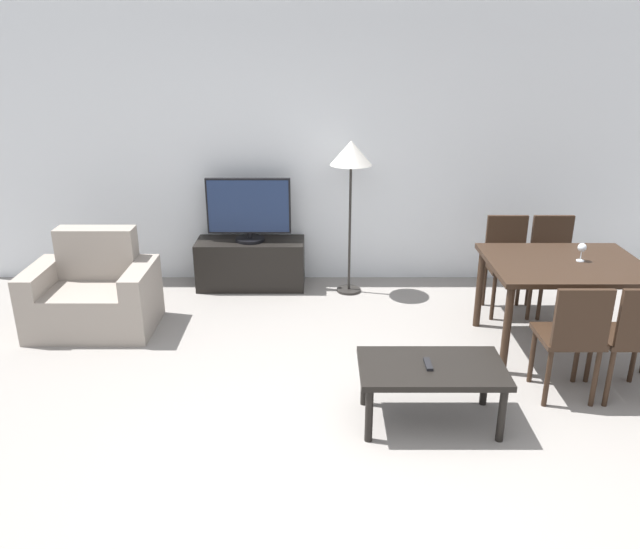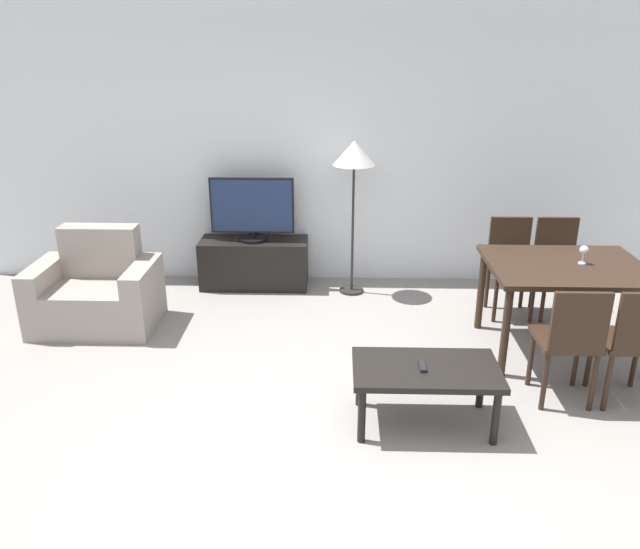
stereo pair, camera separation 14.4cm
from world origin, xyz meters
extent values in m
plane|color=gray|center=(0.00, 0.00, 0.00)|extent=(18.00, 18.00, 0.00)
cube|color=silver|center=(0.00, 3.30, 1.35)|extent=(7.40, 0.06, 2.70)
cube|color=gray|center=(-2.03, 2.01, 0.20)|extent=(0.68, 0.70, 0.39)
cube|color=gray|center=(-2.03, 2.26, 0.62)|extent=(0.68, 0.20, 0.45)
cube|color=gray|center=(-2.45, 2.01, 0.29)|extent=(0.18, 0.70, 0.57)
cube|color=gray|center=(-1.60, 2.01, 0.29)|extent=(0.18, 0.70, 0.57)
cube|color=black|center=(-0.77, 3.02, 0.24)|extent=(1.07, 0.42, 0.49)
cylinder|color=black|center=(-0.77, 3.02, 0.50)|extent=(0.29, 0.29, 0.03)
cylinder|color=black|center=(-0.77, 3.02, 0.54)|extent=(0.04, 0.04, 0.05)
cube|color=black|center=(-0.77, 3.02, 0.84)|extent=(0.82, 0.04, 0.55)
cube|color=#19284C|center=(-0.77, 2.99, 0.84)|extent=(0.79, 0.01, 0.51)
cube|color=black|center=(0.64, 0.60, 0.40)|extent=(0.94, 0.53, 0.04)
cylinder|color=black|center=(0.23, 0.39, 0.19)|extent=(0.05, 0.05, 0.38)
cylinder|color=black|center=(1.06, 0.39, 0.19)|extent=(0.05, 0.05, 0.38)
cylinder|color=black|center=(0.23, 0.81, 0.19)|extent=(0.05, 0.05, 0.38)
cylinder|color=black|center=(1.06, 0.81, 0.19)|extent=(0.05, 0.05, 0.38)
cube|color=black|center=(1.84, 1.66, 0.73)|extent=(1.19, 0.95, 0.04)
cylinder|color=black|center=(1.31, 1.24, 0.35)|extent=(0.06, 0.06, 0.71)
cylinder|color=black|center=(1.31, 2.08, 0.35)|extent=(0.06, 0.06, 0.71)
cylinder|color=black|center=(2.38, 2.08, 0.35)|extent=(0.06, 0.06, 0.71)
cube|color=black|center=(1.63, 0.95, 0.45)|extent=(0.40, 0.40, 0.04)
cylinder|color=black|center=(1.47, 1.11, 0.22)|extent=(0.04, 0.04, 0.43)
cylinder|color=black|center=(1.80, 1.11, 0.22)|extent=(0.04, 0.04, 0.43)
cylinder|color=black|center=(1.47, 0.79, 0.22)|extent=(0.04, 0.04, 0.43)
cylinder|color=black|center=(1.80, 0.79, 0.22)|extent=(0.04, 0.04, 0.43)
cube|color=black|center=(1.63, 0.77, 0.67)|extent=(0.37, 0.04, 0.41)
cube|color=black|center=(2.05, 2.37, 0.45)|extent=(0.40, 0.40, 0.04)
cylinder|color=black|center=(1.89, 2.21, 0.22)|extent=(0.04, 0.04, 0.43)
cylinder|color=black|center=(2.21, 2.21, 0.22)|extent=(0.04, 0.04, 0.43)
cylinder|color=black|center=(1.89, 2.53, 0.22)|extent=(0.04, 0.04, 0.43)
cylinder|color=black|center=(2.21, 2.53, 0.22)|extent=(0.04, 0.04, 0.43)
cube|color=black|center=(2.05, 2.55, 0.67)|extent=(0.37, 0.04, 0.41)
cube|color=black|center=(2.05, 0.95, 0.45)|extent=(0.40, 0.40, 0.04)
cylinder|color=black|center=(1.89, 1.11, 0.22)|extent=(0.04, 0.04, 0.43)
cylinder|color=black|center=(2.21, 1.11, 0.22)|extent=(0.04, 0.04, 0.43)
cylinder|color=black|center=(1.89, 0.79, 0.22)|extent=(0.04, 0.04, 0.43)
cube|color=black|center=(1.63, 2.37, 0.45)|extent=(0.40, 0.40, 0.04)
cylinder|color=black|center=(1.47, 2.21, 0.22)|extent=(0.04, 0.04, 0.43)
cylinder|color=black|center=(1.80, 2.21, 0.22)|extent=(0.04, 0.04, 0.43)
cylinder|color=black|center=(1.47, 2.53, 0.22)|extent=(0.04, 0.04, 0.43)
cylinder|color=black|center=(1.80, 2.53, 0.22)|extent=(0.04, 0.04, 0.43)
cube|color=black|center=(1.63, 2.55, 0.67)|extent=(0.37, 0.04, 0.41)
cylinder|color=black|center=(0.21, 2.88, 0.01)|extent=(0.24, 0.24, 0.02)
cylinder|color=black|center=(0.21, 2.88, 0.65)|extent=(0.02, 0.02, 1.25)
cone|color=beige|center=(0.21, 2.88, 1.38)|extent=(0.40, 0.40, 0.23)
cube|color=black|center=(0.62, 0.60, 0.43)|extent=(0.04, 0.15, 0.02)
cylinder|color=silver|center=(1.96, 1.68, 0.75)|extent=(0.06, 0.06, 0.01)
cylinder|color=silver|center=(1.96, 1.68, 0.79)|extent=(0.01, 0.01, 0.07)
sphere|color=silver|center=(1.96, 1.68, 0.86)|extent=(0.07, 0.07, 0.07)
camera|label=1|loc=(-0.07, -2.92, 2.37)|focal=35.00mm
camera|label=2|loc=(0.07, -2.91, 2.37)|focal=35.00mm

